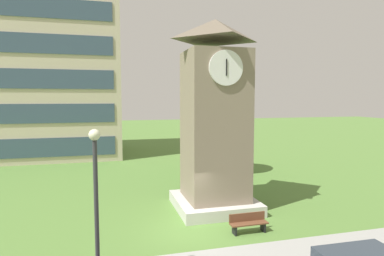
{
  "coord_description": "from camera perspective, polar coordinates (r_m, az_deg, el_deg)",
  "views": [
    {
      "loc": [
        -3.78,
        -14.24,
        6.21
      ],
      "look_at": [
        1.04,
        3.98,
        4.5
      ],
      "focal_mm": 30.72,
      "sensor_mm": 36.0,
      "label": 1
    }
  ],
  "objects": [
    {
      "name": "park_bench",
      "position": [
        16.05,
        9.76,
        -15.89
      ],
      "size": [
        1.81,
        0.51,
        0.88
      ],
      "color": "brown",
      "rests_on": "ground"
    },
    {
      "name": "tree_streetside",
      "position": [
        27.11,
        5.21,
        1.06
      ],
      "size": [
        4.0,
        4.0,
        6.29
      ],
      "color": "#513823",
      "rests_on": "ground"
    },
    {
      "name": "ground_plane",
      "position": [
        15.99,
        0.04,
        -17.68
      ],
      "size": [
        160.0,
        160.0,
        0.0
      ],
      "primitive_type": "plane",
      "color": "#567F38"
    },
    {
      "name": "clock_tower",
      "position": [
        18.26,
        3.99,
        0.36
      ],
      "size": [
        4.36,
        4.36,
        10.47
      ],
      "color": "gray",
      "rests_on": "ground"
    },
    {
      "name": "office_building",
      "position": [
        39.3,
        -25.78,
        11.96
      ],
      "size": [
        17.45,
        10.75,
        22.4
      ],
      "color": "beige",
      "rests_on": "ground"
    },
    {
      "name": "street_lamp",
      "position": [
        10.93,
        -16.34,
        -10.42
      ],
      "size": [
        0.36,
        0.36,
        5.26
      ],
      "color": "#333338",
      "rests_on": "ground"
    }
  ]
}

